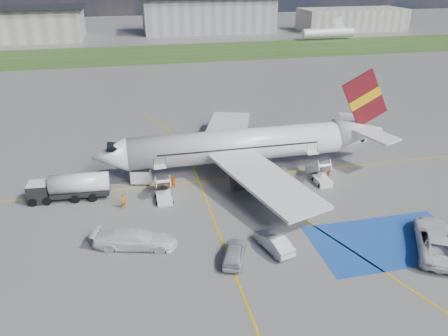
# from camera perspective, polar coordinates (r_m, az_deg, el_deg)

# --- Properties ---
(ground) EXTENTS (400.00, 400.00, 0.00)m
(ground) POSITION_cam_1_polar(r_m,az_deg,el_deg) (42.78, 6.21, -8.22)
(ground) COLOR #60605E
(ground) RESTS_ON ground
(grass_strip) EXTENTS (400.00, 30.00, 0.01)m
(grass_strip) POSITION_cam_1_polar(r_m,az_deg,el_deg) (131.32, -7.44, 14.64)
(grass_strip) COLOR #2D4C1E
(grass_strip) RESTS_ON ground
(taxiway_line_main) EXTENTS (120.00, 0.20, 0.01)m
(taxiway_line_main) POSITION_cam_1_polar(r_m,az_deg,el_deg) (52.74, 2.09, -1.24)
(taxiway_line_main) COLOR gold
(taxiway_line_main) RESTS_ON ground
(taxiway_line_cross) EXTENTS (0.20, 60.00, 0.01)m
(taxiway_line_cross) POSITION_cam_1_polar(r_m,az_deg,el_deg) (34.05, 3.40, -18.35)
(taxiway_line_cross) COLOR gold
(taxiway_line_cross) RESTS_ON ground
(taxiway_line_diag) EXTENTS (20.71, 56.45, 0.01)m
(taxiway_line_diag) POSITION_cam_1_polar(r_m,az_deg,el_deg) (52.74, 2.09, -1.24)
(taxiway_line_diag) COLOR gold
(taxiway_line_diag) RESTS_ON ground
(staging_box) EXTENTS (14.00, 8.00, 0.01)m
(staging_box) POSITION_cam_1_polar(r_m,az_deg,el_deg) (43.86, 20.56, -8.95)
(staging_box) COLOR #1B49A4
(staging_box) RESTS_ON ground
(terminal_centre) EXTENTS (48.00, 18.00, 12.00)m
(terminal_centre) POSITION_cam_1_polar(r_m,az_deg,el_deg) (172.58, -2.05, 19.31)
(terminal_centre) COLOR gray
(terminal_centre) RESTS_ON ground
(terminal_east) EXTENTS (40.00, 16.00, 8.00)m
(terminal_east) POSITION_cam_1_polar(r_m,az_deg,el_deg) (184.73, 16.33, 18.14)
(terminal_east) COLOR gray
(terminal_east) RESTS_ON ground
(airliner) EXTENTS (36.81, 32.95, 11.92)m
(airliner) POSITION_cam_1_polar(r_m,az_deg,el_deg) (53.48, 3.16, 3.10)
(airliner) COLOR white
(airliner) RESTS_ON ground
(airstairs_fwd) EXTENTS (1.90, 5.20, 3.60)m
(airstairs_fwd) POSITION_cam_1_polar(r_m,az_deg,el_deg) (48.15, -7.91, -3.38)
(airstairs_fwd) COLOR white
(airstairs_fwd) RESTS_ON ground
(airstairs_aft) EXTENTS (1.90, 5.20, 3.60)m
(airstairs_aft) POSITION_cam_1_polar(r_m,az_deg,el_deg) (52.59, 12.55, -1.20)
(airstairs_aft) COLOR white
(airstairs_aft) RESTS_ON ground
(fuel_tanker) EXTENTS (8.60, 2.83, 2.89)m
(fuel_tanker) POSITION_cam_1_polar(r_m,az_deg,el_deg) (50.36, -19.47, -2.59)
(fuel_tanker) COLOR black
(fuel_tanker) RESTS_ON ground
(gpu_cart) EXTENTS (2.48, 1.91, 1.84)m
(gpu_cart) POSITION_cam_1_polar(r_m,az_deg,el_deg) (51.90, -10.78, -1.14)
(gpu_cart) COLOR white
(gpu_cart) RESTS_ON ground
(belt_loader) EXTENTS (5.85, 2.44, 1.72)m
(belt_loader) POSITION_cam_1_polar(r_m,az_deg,el_deg) (65.92, 15.84, 3.73)
(belt_loader) COLOR white
(belt_loader) RESTS_ON ground
(car_silver_a) EXTENTS (3.26, 4.78, 1.51)m
(car_silver_a) POSITION_cam_1_polar(r_m,az_deg,el_deg) (38.43, 1.36, -11.00)
(car_silver_a) COLOR #A9ACB0
(car_silver_a) RESTS_ON ground
(car_silver_b) EXTENTS (2.75, 4.83, 1.50)m
(car_silver_b) POSITION_cam_1_polar(r_m,az_deg,el_deg) (39.96, 6.54, -9.60)
(car_silver_b) COLOR silver
(car_silver_b) RESTS_ON ground
(van_white_a) EXTENTS (5.88, 7.18, 2.46)m
(van_white_a) POSITION_cam_1_polar(r_m,az_deg,el_deg) (43.89, 25.89, -8.07)
(van_white_a) COLOR white
(van_white_a) RESTS_ON ground
(van_white_b) EXTENTS (6.02, 3.67, 2.20)m
(van_white_b) POSITION_cam_1_polar(r_m,az_deg,el_deg) (40.63, -11.59, -8.76)
(van_white_b) COLOR white
(van_white_b) RESTS_ON ground
(crew_fwd) EXTENTS (0.71, 0.73, 1.69)m
(crew_fwd) POSITION_cam_1_polar(r_m,az_deg,el_deg) (47.15, -12.99, -4.18)
(crew_fwd) COLOR orange
(crew_fwd) RESTS_ON ground
(crew_nose) EXTENTS (0.98, 0.95, 1.58)m
(crew_nose) POSITION_cam_1_polar(r_m,az_deg,el_deg) (50.13, -6.62, -1.88)
(crew_nose) COLOR orange
(crew_nose) RESTS_ON ground
(crew_aft) EXTENTS (0.64, 0.97, 1.54)m
(crew_aft) POSITION_cam_1_polar(r_m,az_deg,el_deg) (53.74, 13.51, -0.54)
(crew_aft) COLOR orange
(crew_aft) RESTS_ON ground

